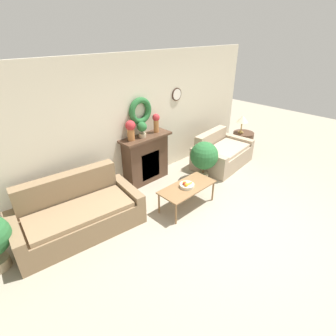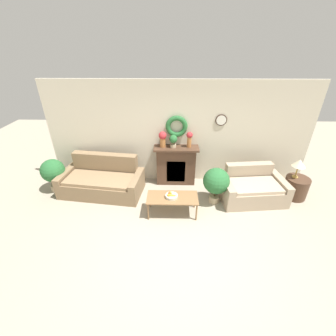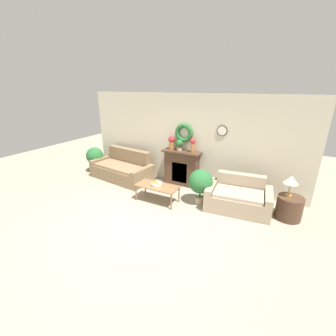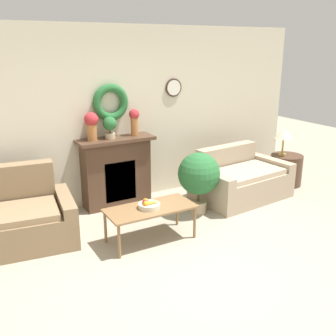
% 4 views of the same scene
% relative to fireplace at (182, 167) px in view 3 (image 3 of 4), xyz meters
% --- Properties ---
extents(ground_plane, '(16.00, 16.00, 0.00)m').
position_rel_fireplace_xyz_m(ground_plane, '(0.09, -2.36, -0.54)').
color(ground_plane, '#9E937F').
extents(wall_back, '(6.80, 0.19, 2.70)m').
position_rel_fireplace_xyz_m(wall_back, '(0.08, 0.20, 0.81)').
color(wall_back, beige).
rests_on(wall_back, ground_plane).
extents(fireplace, '(1.16, 0.41, 1.08)m').
position_rel_fireplace_xyz_m(fireplace, '(0.00, 0.00, 0.00)').
color(fireplace, '#4C3323').
rests_on(fireplace, ground_plane).
extents(couch_left, '(2.15, 1.22, 0.93)m').
position_rel_fireplace_xyz_m(couch_left, '(-1.90, -0.48, -0.23)').
color(couch_left, '#846B4C').
rests_on(couch_left, ground_plane).
extents(loveseat_right, '(1.60, 1.10, 0.80)m').
position_rel_fireplace_xyz_m(loveseat_right, '(1.87, -0.70, -0.25)').
color(loveseat_right, tan).
rests_on(loveseat_right, ground_plane).
extents(coffee_table, '(1.13, 0.52, 0.45)m').
position_rel_fireplace_xyz_m(coffee_table, '(-0.09, -1.31, -0.13)').
color(coffee_table, olive).
rests_on(coffee_table, ground_plane).
extents(fruit_bowl, '(0.27, 0.27, 0.12)m').
position_rel_fireplace_xyz_m(fruit_bowl, '(-0.12, -1.32, -0.05)').
color(fruit_bowl, beige).
rests_on(fruit_bowl, coffee_table).
extents(side_table_by_loveseat, '(0.56, 0.56, 0.54)m').
position_rel_fireplace_xyz_m(side_table_by_loveseat, '(2.99, -0.61, -0.27)').
color(side_table_by_loveseat, '#4C3323').
rests_on(side_table_by_loveseat, ground_plane).
extents(table_lamp, '(0.32, 0.32, 0.48)m').
position_rel_fireplace_xyz_m(table_lamp, '(2.92, -0.56, 0.38)').
color(table_lamp, '#B28E42').
rests_on(table_lamp, side_table_by_loveseat).
extents(vase_on_mantel_left, '(0.20, 0.20, 0.41)m').
position_rel_fireplace_xyz_m(vase_on_mantel_left, '(-0.35, 0.01, 0.77)').
color(vase_on_mantel_left, '#AD6B38').
rests_on(vase_on_mantel_left, fireplace).
extents(vase_on_mantel_right, '(0.16, 0.16, 0.40)m').
position_rel_fireplace_xyz_m(vase_on_mantel_right, '(0.33, 0.01, 0.77)').
color(vase_on_mantel_right, '#AD6B38').
rests_on(vase_on_mantel_right, fireplace).
extents(potted_plant_on_mantel, '(0.21, 0.21, 0.33)m').
position_rel_fireplace_xyz_m(potted_plant_on_mantel, '(-0.08, -0.01, 0.72)').
color(potted_plant_on_mantel, tan).
rests_on(potted_plant_on_mantel, fireplace).
extents(potted_plant_floor_by_couch, '(0.59, 0.59, 0.88)m').
position_rel_fireplace_xyz_m(potted_plant_floor_by_couch, '(-3.14, -0.43, 0.00)').
color(potted_plant_floor_by_couch, tan).
rests_on(potted_plant_floor_by_couch, ground_plane).
extents(potted_plant_floor_by_loveseat, '(0.62, 0.62, 0.92)m').
position_rel_fireplace_xyz_m(potted_plant_floor_by_loveseat, '(0.93, -0.88, 0.04)').
color(potted_plant_floor_by_loveseat, tan).
rests_on(potted_plant_floor_by_loveseat, ground_plane).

